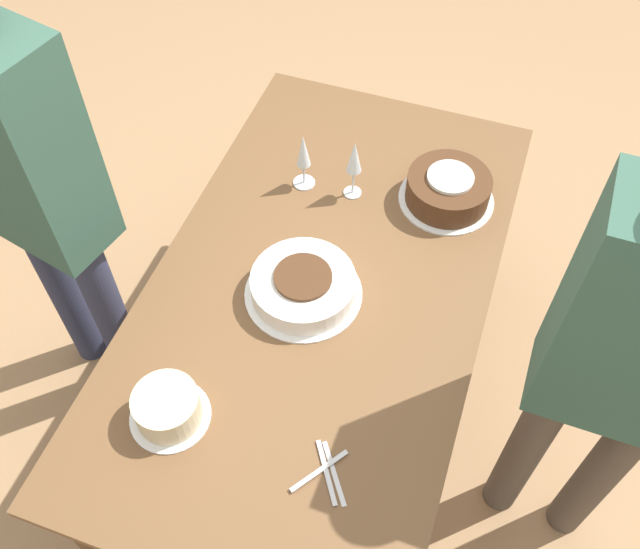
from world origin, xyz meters
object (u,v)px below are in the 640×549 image
person_cutting (634,357)px  person_watching (30,179)px  cake_center_white (303,286)px  wine_glass_near (354,160)px  wine_glass_far (303,154)px  cake_front_chocolate (448,189)px  cake_back_decorated (167,408)px

person_cutting → person_watching: bearing=-0.1°
cake_center_white → wine_glass_near: 0.44m
wine_glass_far → person_cutting: size_ratio=0.12×
person_watching → wine_glass_far: bearing=49.4°
wine_glass_far → person_cutting: (-0.50, -1.00, 0.13)m
cake_front_chocolate → person_watching: 1.24m
person_watching → cake_center_white: bearing=16.8°
cake_center_white → wine_glass_near: wine_glass_near is taller
cake_center_white → wine_glass_near: bearing=-1.7°
wine_glass_near → wine_glass_far: (-0.01, 0.16, -0.02)m
cake_front_chocolate → cake_back_decorated: bearing=153.1°
cake_center_white → wine_glass_near: size_ratio=1.58×
cake_front_chocolate → cake_back_decorated: size_ratio=1.45×
wine_glass_far → wine_glass_near: bearing=-86.6°
cake_center_white → person_cutting: size_ratio=0.20×
cake_center_white → person_watching: (-0.05, 0.78, 0.22)m
cake_front_chocolate → person_watching: (-0.55, 1.09, 0.21)m
wine_glass_far → person_watching: bearing=126.6°
cake_center_white → cake_front_chocolate: cake_front_chocolate is taller
cake_back_decorated → person_watching: size_ratio=0.12×
cake_front_chocolate → person_cutting: size_ratio=0.18×
cake_front_chocolate → person_cutting: (-0.58, -0.54, 0.21)m
wine_glass_near → person_watching: bearing=121.1°
cake_front_chocolate → wine_glass_near: wine_glass_near is taller
cake_front_chocolate → wine_glass_far: wine_glass_far is taller
cake_center_white → cake_back_decorated: cake_back_decorated is taller
cake_center_white → person_watching: bearing=94.0°
cake_front_chocolate → cake_center_white: bearing=148.5°
cake_back_decorated → wine_glass_near: (0.90, -0.20, 0.10)m
wine_glass_far → cake_front_chocolate: bearing=-80.0°
cake_back_decorated → person_cutting: (0.39, -1.04, 0.21)m
wine_glass_near → wine_glass_far: size_ratio=1.06×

